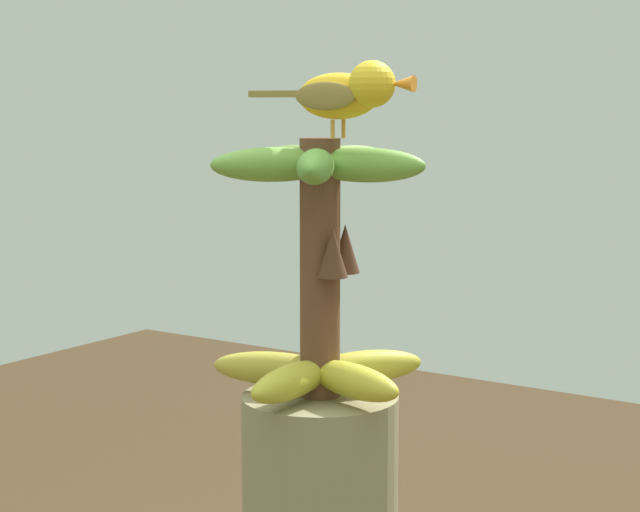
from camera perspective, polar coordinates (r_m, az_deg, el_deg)
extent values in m
cylinder|color=brown|center=(1.34, 0.00, -0.67)|extent=(0.05, 0.05, 0.32)
ellipsoid|color=gold|center=(1.32, -1.42, -6.46)|extent=(0.05, 0.15, 0.04)
ellipsoid|color=gold|center=(1.32, 1.69, -6.41)|extent=(0.16, 0.08, 0.04)
ellipsoid|color=gold|center=(1.39, 2.34, -5.71)|extent=(0.12, 0.15, 0.04)
ellipsoid|color=gold|center=(1.43, -0.15, -5.35)|extent=(0.13, 0.15, 0.04)
ellipsoid|color=#ADA034|center=(1.39, -2.45, -5.78)|extent=(0.16, 0.09, 0.04)
ellipsoid|color=olive|center=(1.38, -1.19, 4.86)|extent=(0.16, 0.10, 0.04)
ellipsoid|color=#699C3C|center=(1.32, -2.34, 4.72)|extent=(0.14, 0.14, 0.04)
ellipsoid|color=#5D9A3A|center=(1.28, -0.22, 4.61)|extent=(0.11, 0.15, 0.04)
ellipsoid|color=#669D3B|center=(1.31, 2.23, 4.69)|extent=(0.16, 0.07, 0.04)
ellipsoid|color=olive|center=(1.37, 1.52, 4.84)|extent=(0.06, 0.16, 0.04)
cone|color=#4C2D1E|center=(1.31, 0.66, 0.19)|extent=(0.04, 0.04, 0.06)
cone|color=#4C2D1E|center=(1.35, 1.30, 0.39)|extent=(0.04, 0.04, 0.06)
cylinder|color=#C68933|center=(1.30, 0.65, 6.52)|extent=(0.00, 0.01, 0.02)
cylinder|color=#C68933|center=(1.33, 1.22, 6.55)|extent=(0.00, 0.01, 0.02)
ellipsoid|color=gold|center=(1.32, 0.94, 8.20)|extent=(0.11, 0.06, 0.05)
ellipsoid|color=olive|center=(1.30, 0.26, 8.21)|extent=(0.08, 0.02, 0.03)
ellipsoid|color=olive|center=(1.34, 1.20, 8.20)|extent=(0.08, 0.02, 0.03)
cube|color=olive|center=(1.36, -2.19, 8.30)|extent=(0.07, 0.03, 0.01)
sphere|color=gold|center=(1.30, 2.80, 8.80)|extent=(0.05, 0.05, 0.05)
sphere|color=black|center=(1.31, 3.47, 8.96)|extent=(0.01, 0.01, 0.01)
cone|color=orange|center=(1.28, 4.23, 8.80)|extent=(0.03, 0.02, 0.02)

